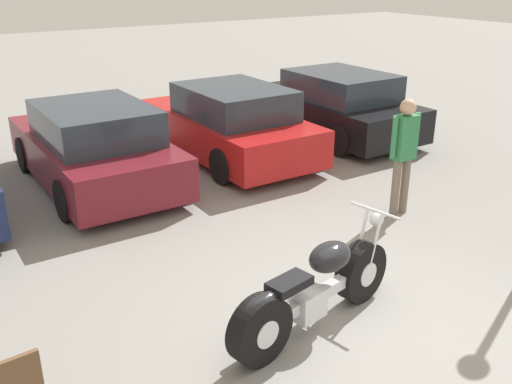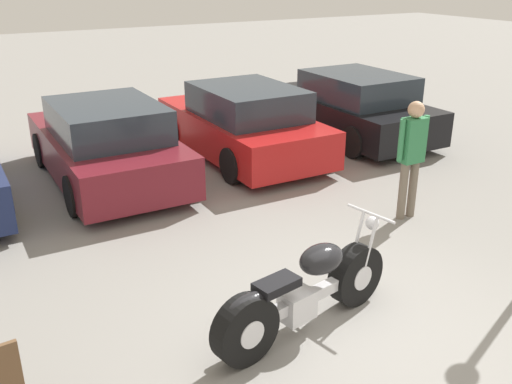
% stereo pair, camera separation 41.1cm
% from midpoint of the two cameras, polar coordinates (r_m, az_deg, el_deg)
% --- Properties ---
extents(ground_plane, '(60.00, 60.00, 0.00)m').
position_cam_midpoint_polar(ground_plane, '(6.09, 9.78, -13.04)').
color(ground_plane, gray).
extents(motorcycle, '(2.22, 0.80, 1.02)m').
position_cam_midpoint_polar(motorcycle, '(5.76, 3.74, -9.91)').
color(motorcycle, black).
rests_on(motorcycle, ground_plane).
extents(parked_car_maroon, '(1.89, 4.07, 1.38)m').
position_cam_midpoint_polar(parked_car_maroon, '(9.84, -17.04, 4.30)').
color(parked_car_maroon, maroon).
rests_on(parked_car_maroon, ground_plane).
extents(parked_car_red, '(1.89, 4.07, 1.38)m').
position_cam_midpoint_polar(parked_car_red, '(10.86, -3.75, 6.82)').
color(parked_car_red, red).
rests_on(parked_car_red, ground_plane).
extents(parked_car_black, '(1.89, 4.07, 1.38)m').
position_cam_midpoint_polar(parked_car_black, '(12.37, 6.86, 8.57)').
color(parked_car_black, black).
rests_on(parked_car_black, ground_plane).
extents(person_standing, '(0.52, 0.23, 1.72)m').
position_cam_midpoint_polar(person_standing, '(8.35, 13.24, 4.37)').
color(person_standing, '#726656').
rests_on(person_standing, ground_plane).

